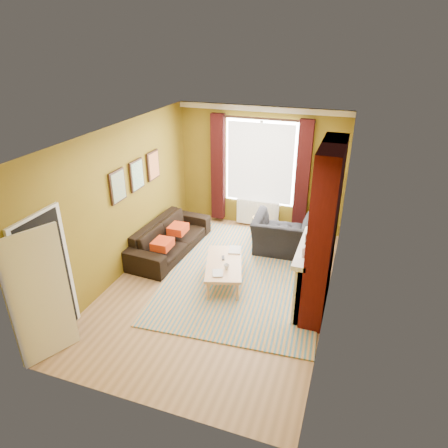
{
  "coord_description": "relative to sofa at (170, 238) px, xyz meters",
  "views": [
    {
      "loc": [
        2.09,
        -5.73,
        4.21
      ],
      "look_at": [
        0.0,
        0.25,
        1.15
      ],
      "focal_mm": 32.0,
      "sensor_mm": 36.0,
      "label": 1
    }
  ],
  "objects": [
    {
      "name": "ground",
      "position": [
        1.42,
        -0.87,
        -0.32
      ],
      "size": [
        5.5,
        5.5,
        0.0
      ],
      "primitive_type": "plane",
      "color": "olive",
      "rests_on": "ground"
    },
    {
      "name": "room_walls",
      "position": [
        2.06,
        -0.6,
        1.06
      ],
      "size": [
        3.82,
        5.54,
        2.83
      ],
      "color": "#786317",
      "rests_on": "ground"
    },
    {
      "name": "striped_rug",
      "position": [
        1.76,
        -0.33,
        -0.31
      ],
      "size": [
        3.12,
        4.14,
        0.02
      ],
      "rotation": [
        0.0,
        0.0,
        0.07
      ],
      "color": "teal",
      "rests_on": "ground"
    },
    {
      "name": "sofa",
      "position": [
        0.0,
        0.0,
        0.0
      ],
      "size": [
        1.01,
        2.27,
        0.65
      ],
      "primitive_type": "imported",
      "rotation": [
        0.0,
        0.0,
        1.51
      ],
      "color": "black",
      "rests_on": "ground"
    },
    {
      "name": "armchair",
      "position": [
        2.23,
        0.78,
        0.07
      ],
      "size": [
        1.26,
        1.12,
        0.78
      ],
      "primitive_type": "imported",
      "rotation": [
        0.0,
        0.0,
        3.2
      ],
      "color": "black",
      "rests_on": "ground"
    },
    {
      "name": "coffee_table",
      "position": [
        1.45,
        -0.72,
        0.05
      ],
      "size": [
        0.98,
        1.4,
        0.42
      ],
      "rotation": [
        0.0,
        0.0,
        0.3
      ],
      "color": "tan",
      "rests_on": "ground"
    },
    {
      "name": "wicker_stool",
      "position": [
        1.61,
        1.3,
        -0.09
      ],
      "size": [
        0.49,
        0.49,
        0.47
      ],
      "rotation": [
        0.0,
        0.0,
        -0.39
      ],
      "color": "olive",
      "rests_on": "ground"
    },
    {
      "name": "floor_lamp",
      "position": [
        2.97,
        1.53,
        1.0
      ],
      "size": [
        0.33,
        0.33,
        1.68
      ],
      "rotation": [
        0.0,
        0.0,
        0.43
      ],
      "color": "black",
      "rests_on": "ground"
    },
    {
      "name": "book_a",
      "position": [
        1.39,
        -1.15,
        0.11
      ],
      "size": [
        0.26,
        0.3,
        0.02
      ],
      "primitive_type": "imported",
      "rotation": [
        0.0,
        0.0,
        0.37
      ],
      "color": "#999999",
      "rests_on": "coffee_table"
    },
    {
      "name": "book_b",
      "position": [
        1.4,
        -0.26,
        0.11
      ],
      "size": [
        0.29,
        0.35,
        0.02
      ],
      "primitive_type": "imported",
      "rotation": [
        0.0,
        0.0,
        0.21
      ],
      "color": "#999999",
      "rests_on": "coffee_table"
    },
    {
      "name": "mug",
      "position": [
        1.57,
        -0.91,
        0.14
      ],
      "size": [
        0.1,
        0.1,
        0.09
      ],
      "primitive_type": "imported",
      "rotation": [
        0.0,
        0.0,
        -0.03
      ],
      "color": "#999999",
      "rests_on": "coffee_table"
    },
    {
      "name": "tv_remote",
      "position": [
        1.39,
        -0.59,
        0.11
      ],
      "size": [
        0.1,
        0.16,
        0.02
      ],
      "rotation": [
        0.0,
        0.0,
        0.38
      ],
      "color": "#28282A",
      "rests_on": "coffee_table"
    }
  ]
}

